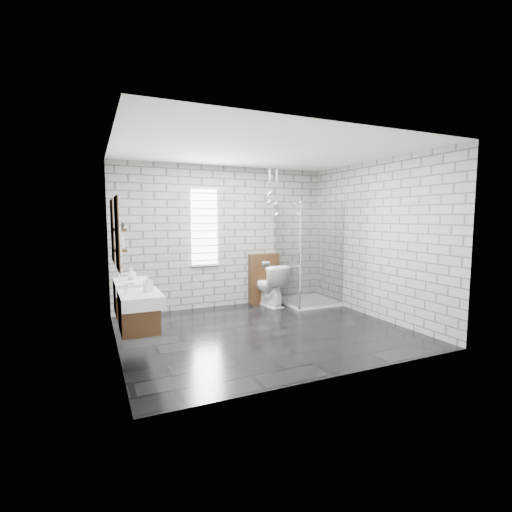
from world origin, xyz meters
TOP-DOWN VIEW (x-y plane):
  - floor at (0.00, 0.00)m, footprint 4.20×3.60m
  - ceiling at (0.00, 0.00)m, footprint 4.20×3.60m
  - wall_back at (0.00, 1.81)m, footprint 4.20×0.02m
  - wall_front at (0.00, -1.81)m, footprint 4.20×0.02m
  - wall_left at (-2.11, 0.00)m, footprint 0.02×3.60m
  - wall_right at (2.11, 0.00)m, footprint 0.02×3.60m
  - vanity_left at (-1.91, -0.52)m, footprint 0.47×0.70m
  - vanity_right at (-1.91, 0.39)m, footprint 0.47×0.70m
  - shelf_lower at (-2.03, -0.05)m, footprint 0.14×0.30m
  - shelf_upper at (-2.03, -0.05)m, footprint 0.14×0.30m
  - window at (-0.40, 1.78)m, footprint 0.56×0.05m
  - cistern_panel at (0.80, 1.70)m, footprint 0.60×0.20m
  - flush_plate at (0.80, 1.60)m, footprint 0.18×0.01m
  - shower_enclosure at (1.50, 1.18)m, footprint 1.00×1.00m
  - pendant_cluster at (0.82, 1.36)m, footprint 0.28×0.20m
  - toilet at (0.80, 1.45)m, footprint 0.54×0.85m
  - soap_bottle_a at (-1.77, -0.50)m, footprint 0.12×0.12m
  - soap_bottle_b at (-1.86, 0.52)m, footprint 0.13×0.13m
  - soap_bottle_c at (-2.02, -0.05)m, footprint 0.11×0.11m
  - vase at (-2.02, 0.01)m, footprint 0.13×0.13m

SIDE VIEW (x-z plane):
  - floor at x=0.00m, z-range -0.02..0.00m
  - toilet at x=0.80m, z-range 0.00..0.82m
  - cistern_panel at x=0.80m, z-range 0.00..1.00m
  - shower_enclosure at x=1.50m, z-range -0.51..1.52m
  - vanity_left at x=-1.91m, z-range -0.03..1.54m
  - vanity_right at x=-1.91m, z-range -0.03..1.54m
  - flush_plate at x=0.80m, z-range 0.74..0.86m
  - soap_bottle_b at x=-1.86m, z-range 0.85..1.02m
  - soap_bottle_a at x=-1.77m, z-range 0.85..1.05m
  - shelf_lower at x=-2.03m, z-range 1.31..1.33m
  - wall_back at x=0.00m, z-range 0.00..2.70m
  - wall_front at x=0.00m, z-range 0.00..2.70m
  - wall_left at x=-2.11m, z-range 0.00..2.70m
  - wall_right at x=2.11m, z-range 0.00..2.70m
  - soap_bottle_c at x=-2.02m, z-range 1.33..1.56m
  - window at x=-0.40m, z-range 0.81..2.29m
  - shelf_upper at x=-2.03m, z-range 1.57..1.59m
  - vase at x=-2.02m, z-range 1.59..1.71m
  - pendant_cluster at x=0.82m, z-range 1.56..2.52m
  - ceiling at x=0.00m, z-range 2.70..2.72m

